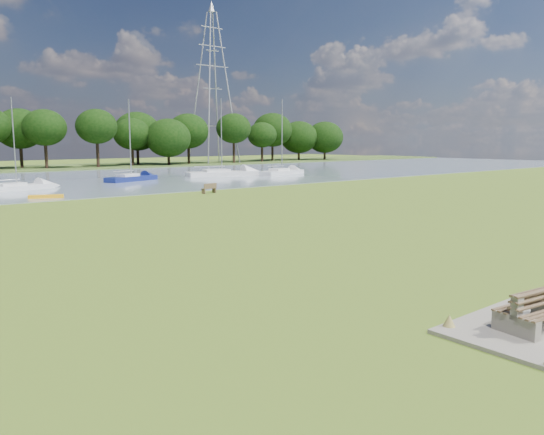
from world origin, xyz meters
TOP-DOWN VIEW (x-y plane):
  - ground at (0.00, 0.00)m, footprint 220.00×220.00m
  - concrete_pad at (0.00, -14.00)m, footprint 4.20×3.20m
  - bench_pair at (0.00, -14.00)m, footprint 2.05×1.37m
  - riverbank_bench at (12.15, 19.69)m, footprint 1.49×0.66m
  - kayak at (-0.21, 24.31)m, footprint 2.66×1.50m
  - pylon at (45.26, 70.00)m, footprint 7.34×5.14m
  - sailboat_1 at (33.04, 34.65)m, footprint 7.64×3.62m
  - sailboat_2 at (25.19, 37.39)m, footprint 9.40×4.60m
  - sailboat_5 at (-0.29, 33.06)m, footprint 6.75×3.43m
  - sailboat_6 at (12.59, 36.73)m, footprint 6.79×4.07m

SIDE VIEW (x-z plane):
  - ground at x=0.00m, z-range 0.00..0.00m
  - concrete_pad at x=0.00m, z-range 0.00..0.10m
  - kayak at x=-0.21m, z-range 0.05..0.31m
  - riverbank_bench at x=12.15m, z-range 0.00..0.89m
  - sailboat_5 at x=-0.29m, z-range -3.75..4.68m
  - bench_pair at x=0.00m, z-range 0.00..1.04m
  - sailboat_6 at x=12.59m, z-range -3.96..5.07m
  - sailboat_1 at x=33.04m, z-range -4.39..5.51m
  - sailboat_2 at x=25.19m, z-range -4.33..5.45m
  - pylon at x=45.26m, z-range 4.09..34.93m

